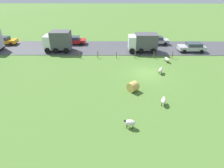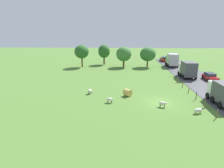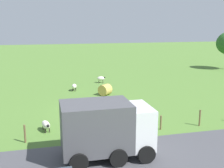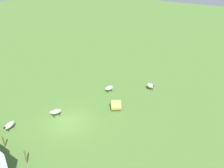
% 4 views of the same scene
% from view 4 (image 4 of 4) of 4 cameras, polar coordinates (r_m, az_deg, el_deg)
% --- Properties ---
extents(ground_plane, '(160.00, 160.00, 0.00)m').
position_cam_4_polar(ground_plane, '(23.68, -10.56, -9.23)').
color(ground_plane, '#517A33').
extents(sheep_0, '(1.13, 0.73, 0.77)m').
position_cam_4_polar(sheep_0, '(28.24, -0.70, -0.98)').
color(sheep_0, silver).
rests_on(sheep_0, ground_plane).
extents(sheep_1, '(0.71, 1.08, 0.83)m').
position_cam_4_polar(sheep_1, '(29.09, 9.28, -0.39)').
color(sheep_1, silver).
rests_on(sheep_1, ground_plane).
extents(sheep_2, '(1.20, 0.84, 0.78)m').
position_cam_4_polar(sheep_2, '(24.56, -13.46, -6.54)').
color(sheep_2, beige).
rests_on(sheep_2, ground_plane).
extents(sheep_3, '(1.33, 0.77, 0.72)m').
position_cam_4_polar(sheep_3, '(24.17, -23.66, -9.14)').
color(sheep_3, silver).
rests_on(sheep_3, ground_plane).
extents(hay_bale_0, '(1.53, 1.52, 1.14)m').
position_cam_4_polar(hay_bale_0, '(24.86, 0.93, -5.14)').
color(hay_bale_0, tan).
rests_on(hay_bale_0, ground_plane).
extents(fence_post_1, '(0.12, 0.12, 1.13)m').
position_cam_4_polar(fence_post_1, '(22.29, -24.77, -12.54)').
color(fence_post_1, brown).
rests_on(fence_post_1, ground_plane).
extents(fence_post_2, '(0.12, 0.12, 1.26)m').
position_cam_4_polar(fence_post_2, '(20.11, -20.21, -16.20)').
color(fence_post_2, brown).
rests_on(fence_post_2, ground_plane).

